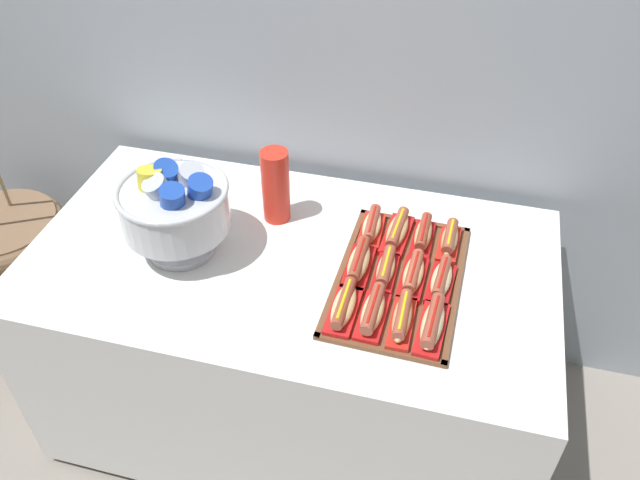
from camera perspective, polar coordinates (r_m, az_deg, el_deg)
ground_plane at (r=2.38m, az=-2.17°, el=-14.84°), size 10.00×10.00×0.00m
buffet_table at (r=2.07m, az=-2.44°, el=-8.74°), size 1.49×0.82×0.74m
floor_vase at (r=2.70m, az=-24.98°, el=-2.99°), size 0.53×0.53×1.06m
serving_tray at (r=1.75m, az=7.02°, el=-3.54°), size 0.34×0.53×0.01m
hot_dog_0 at (r=1.63m, az=2.12°, el=-5.97°), size 0.07×0.18×0.06m
hot_dog_1 at (r=1.62m, az=4.72°, el=-6.44°), size 0.07×0.17×0.06m
hot_dog_2 at (r=1.61m, az=7.34°, el=-6.96°), size 0.06×0.18×0.06m
hot_dog_3 at (r=1.61m, az=9.98°, el=-7.44°), size 0.08×0.19×0.06m
hot_dog_4 at (r=1.74m, az=3.47°, el=-2.07°), size 0.07×0.18×0.07m
hot_dog_5 at (r=1.73m, az=5.88°, el=-2.61°), size 0.06×0.16×0.06m
hot_dog_6 at (r=1.73m, az=8.32°, el=-3.09°), size 0.07×0.17×0.06m
hot_dog_7 at (r=1.72m, az=10.77°, el=-3.54°), size 0.07×0.16×0.06m
hot_dog_8 at (r=1.86m, az=4.64°, el=1.19°), size 0.07×0.16×0.06m
hot_dog_9 at (r=1.86m, az=6.90°, el=0.78°), size 0.08×0.19×0.06m
hot_dog_10 at (r=1.85m, az=9.18°, el=0.41°), size 0.06×0.16×0.06m
hot_dog_11 at (r=1.85m, az=11.47°, el=-0.01°), size 0.06×0.15×0.06m
punch_bowl at (r=1.78m, az=-12.83°, el=3.02°), size 0.31×0.31×0.27m
cup_stack at (r=1.88m, az=-3.98°, el=4.84°), size 0.08×0.08×0.23m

